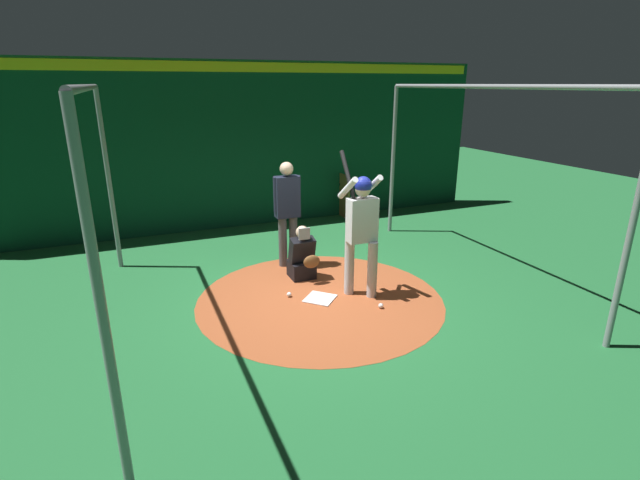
% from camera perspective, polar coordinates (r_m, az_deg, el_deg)
% --- Properties ---
extents(ground_plane, '(27.72, 27.72, 0.00)m').
position_cam_1_polar(ground_plane, '(7.21, 0.00, -7.18)').
color(ground_plane, '#216633').
extents(dirt_circle, '(3.73, 3.73, 0.01)m').
position_cam_1_polar(dirt_circle, '(7.21, 0.00, -7.16)').
color(dirt_circle, '#9E4C28').
rests_on(dirt_circle, ground).
extents(home_plate, '(0.59, 0.59, 0.01)m').
position_cam_1_polar(home_plate, '(7.20, 0.00, -7.09)').
color(home_plate, white).
rests_on(home_plate, dirt_circle).
extents(batter, '(0.68, 0.49, 2.19)m').
position_cam_1_polar(batter, '(6.98, 5.05, 1.92)').
color(batter, '#BCBCC0').
rests_on(batter, ground).
extents(catcher, '(0.58, 0.40, 0.92)m').
position_cam_1_polar(catcher, '(7.83, -2.14, -2.20)').
color(catcher, black).
rests_on(catcher, ground).
extents(umpire, '(0.23, 0.49, 1.86)m').
position_cam_1_polar(umpire, '(8.21, -3.98, 3.88)').
color(umpire, '#4C4C51').
rests_on(umpire, ground).
extents(back_wall, '(0.22, 11.72, 3.60)m').
position_cam_1_polar(back_wall, '(10.76, -9.22, 11.26)').
color(back_wall, '#0C3D26').
rests_on(back_wall, ground).
extents(cage_frame, '(5.34, 5.64, 3.11)m').
position_cam_1_polar(cage_frame, '(6.57, 0.00, 9.95)').
color(cage_frame, gray).
rests_on(cage_frame, ground).
extents(bat_rack, '(0.70, 0.19, 1.05)m').
position_cam_1_polar(bat_rack, '(11.55, 2.85, 5.26)').
color(bat_rack, olive).
rests_on(bat_rack, ground).
extents(baseball_0, '(0.07, 0.07, 0.07)m').
position_cam_1_polar(baseball_0, '(6.97, 7.40, -7.92)').
color(baseball_0, white).
rests_on(baseball_0, dirt_circle).
extents(baseball_1, '(0.07, 0.07, 0.07)m').
position_cam_1_polar(baseball_1, '(7.27, -3.77, -6.62)').
color(baseball_1, white).
rests_on(baseball_1, dirt_circle).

